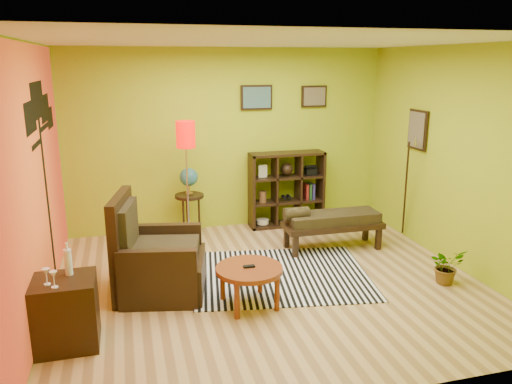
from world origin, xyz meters
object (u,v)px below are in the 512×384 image
object	(u,v)px
globe_table	(189,185)
floor_lamp	(186,146)
cube_shelf	(287,189)
coffee_table	(249,273)
potted_plant	(446,270)
armchair	(155,263)
bench	(330,221)
side_cabinet	(66,312)

from	to	relation	value
globe_table	floor_lamp	bearing A→B (deg)	-100.07
floor_lamp	cube_shelf	world-z (taller)	floor_lamp
coffee_table	potted_plant	bearing A→B (deg)	-1.42
armchair	floor_lamp	size ratio (longest dim) A/B	0.65
bench	potted_plant	xyz separation A→B (m)	(0.90, -1.42, -0.24)
armchair	bench	distance (m)	2.60
floor_lamp	bench	world-z (taller)	floor_lamp
coffee_table	bench	distance (m)	2.05
floor_lamp	potted_plant	distance (m)	3.72
coffee_table	side_cabinet	xyz separation A→B (m)	(-1.84, -0.32, -0.05)
armchair	potted_plant	xyz separation A→B (m)	(3.38, -0.66, -0.18)
armchair	cube_shelf	size ratio (longest dim) A/B	0.97
armchair	bench	size ratio (longest dim) A/B	0.82
bench	potted_plant	world-z (taller)	bench
armchair	coffee_table	bearing A→B (deg)	-31.94
armchair	potted_plant	world-z (taller)	armchair
globe_table	potted_plant	world-z (taller)	globe_table
coffee_table	armchair	xyz separation A→B (m)	(-0.96, 0.60, -0.03)
side_cabinet	bench	distance (m)	3.76
coffee_table	side_cabinet	world-z (taller)	side_cabinet
armchair	bench	world-z (taller)	armchair
globe_table	cube_shelf	bearing A→B (deg)	4.17
floor_lamp	potted_plant	bearing A→B (deg)	-36.38
armchair	potted_plant	distance (m)	3.45
coffee_table	cube_shelf	xyz separation A→B (m)	(1.28, 2.54, 0.22)
side_cabinet	globe_table	world-z (taller)	globe_table
coffee_table	cube_shelf	distance (m)	2.85
potted_plant	armchair	bearing A→B (deg)	169.00
floor_lamp	potted_plant	world-z (taller)	floor_lamp
side_cabinet	coffee_table	bearing A→B (deg)	10.02
armchair	floor_lamp	bearing A→B (deg)	68.04
coffee_table	cube_shelf	bearing A→B (deg)	63.26
potted_plant	floor_lamp	bearing A→B (deg)	143.62
bench	globe_table	bearing A→B (deg)	150.14
side_cabinet	floor_lamp	bearing A→B (deg)	58.20
floor_lamp	bench	xyz separation A→B (m)	(1.91, -0.65, -1.04)
side_cabinet	floor_lamp	size ratio (longest dim) A/B	0.54
coffee_table	armchair	distance (m)	1.13
side_cabinet	cube_shelf	xyz separation A→B (m)	(3.11, 2.86, 0.26)
floor_lamp	coffee_table	bearing A→B (deg)	-79.09
side_cabinet	bench	bearing A→B (deg)	26.65
coffee_table	potted_plant	world-z (taller)	coffee_table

